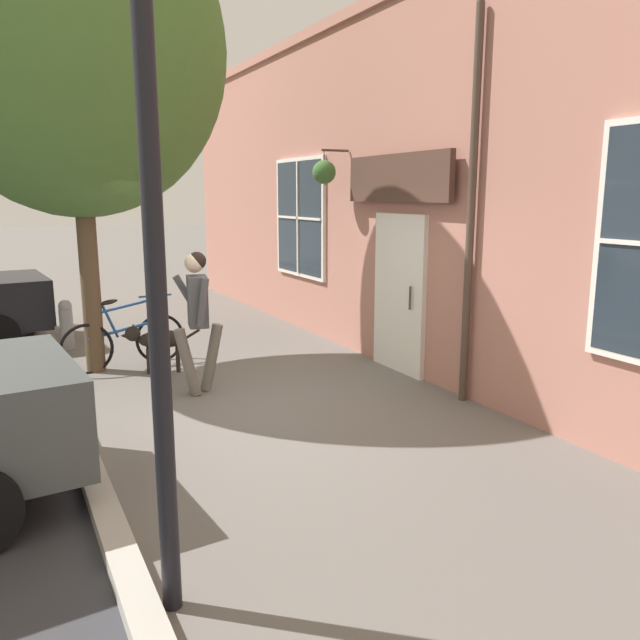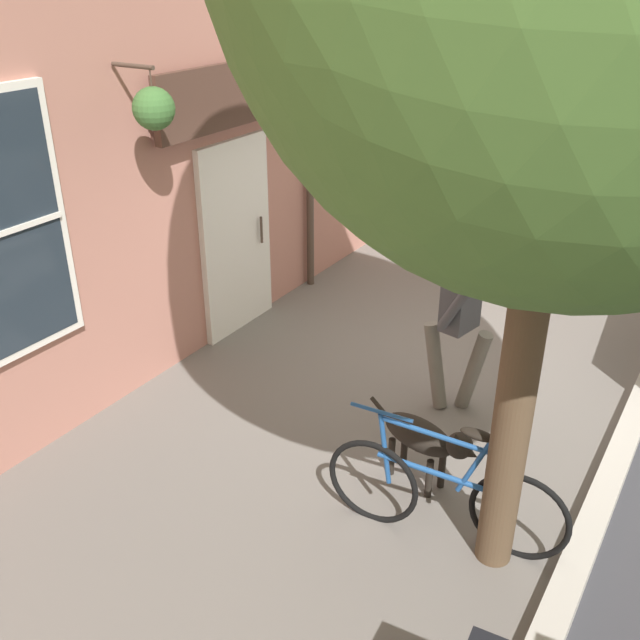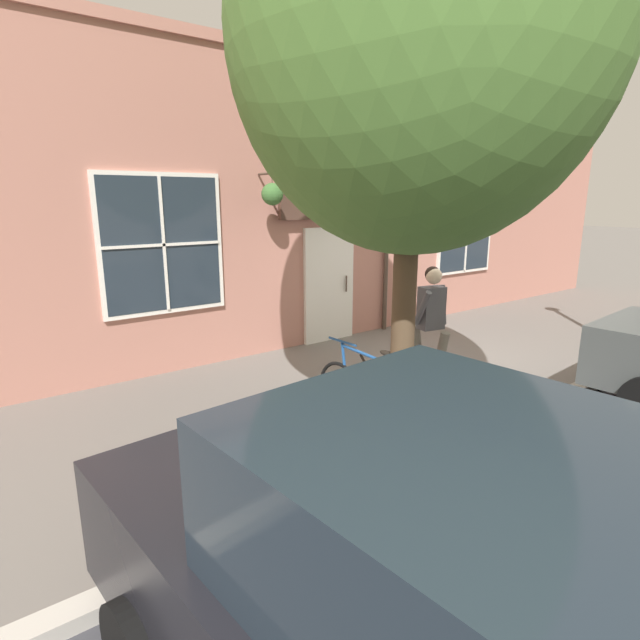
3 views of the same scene
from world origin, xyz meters
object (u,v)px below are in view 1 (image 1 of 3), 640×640
street_tree_by_curb (76,54)px  fire_hydrant (66,324)px  dog_on_leash (158,340)px  leaning_bicycle (125,340)px  pedestrian_walking (198,309)px  street_lamp (146,85)px

street_tree_by_curb → fire_hydrant: 3.93m
dog_on_leash → leaning_bicycle: bearing=-51.9°
pedestrian_walking → fire_hydrant: (1.18, -3.06, -0.63)m
dog_on_leash → street_lamp: size_ratio=0.24×
dog_on_leash → street_lamp: bearing=77.6°
pedestrian_walking → street_lamp: (1.31, 3.79, 1.84)m
dog_on_leash → street_lamp: street_lamp is taller
street_lamp → fire_hydrant: size_ratio=5.60×
leaning_bicycle → fire_hydrant: leaning_bicycle is taller
dog_on_leash → leaning_bicycle: (0.35, -0.44, -0.06)m
dog_on_leash → pedestrian_walking: bearing=101.3°
dog_on_leash → street_lamp: 5.61m
dog_on_leash → leaning_bicycle: leaning_bicycle is taller
leaning_bicycle → dog_on_leash: bearing=128.1°
pedestrian_walking → street_lamp: 4.42m
pedestrian_walking → dog_on_leash: bearing=-78.7°
street_lamp → fire_hydrant: 7.29m
pedestrian_walking → leaning_bicycle: (0.58, -1.60, -0.64)m
fire_hydrant → street_tree_by_curb: bearing=99.3°
leaning_bicycle → street_lamp: street_lamp is taller
pedestrian_walking → leaning_bicycle: pedestrian_walking is taller
pedestrian_walking → street_lamp: size_ratio=0.39×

